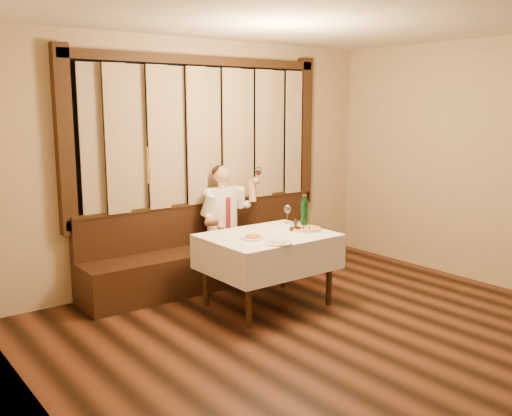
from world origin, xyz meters
TOP-DOWN VIEW (x-y plane):
  - room at (-0.00, 0.97)m, footprint 5.01×6.01m
  - banquette at (0.00, 2.72)m, footprint 3.20×0.61m
  - dining_table at (0.00, 1.70)m, footprint 1.27×0.97m
  - pizza at (0.44, 1.60)m, footprint 0.32×0.32m
  - pasta_red at (-0.24, 1.64)m, footprint 0.25×0.25m
  - pasta_cream at (-0.16, 1.33)m, footprint 0.27×0.27m
  - green_bottle at (0.53, 1.74)m, footprint 0.08×0.08m
  - table_wine_glass at (0.52, 2.01)m, footprint 0.08×0.08m
  - cruet_caddy at (0.34, 1.66)m, footprint 0.12×0.10m
  - seated_man at (0.13, 2.63)m, footprint 0.74×0.55m

SIDE VIEW (x-z plane):
  - banquette at x=0.00m, z-range -0.16..0.78m
  - dining_table at x=0.00m, z-range 0.27..1.03m
  - pizza at x=0.44m, z-range 0.75..0.79m
  - pasta_red at x=-0.24m, z-range 0.75..0.83m
  - pasta_cream at x=-0.16m, z-range 0.75..0.84m
  - cruet_caddy at x=0.34m, z-range 0.74..0.86m
  - seated_man at x=0.13m, z-range 0.12..1.48m
  - green_bottle at x=0.53m, z-range 0.73..1.08m
  - table_wine_glass at x=0.52m, z-range 0.80..1.01m
  - room at x=0.00m, z-range 0.09..2.91m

